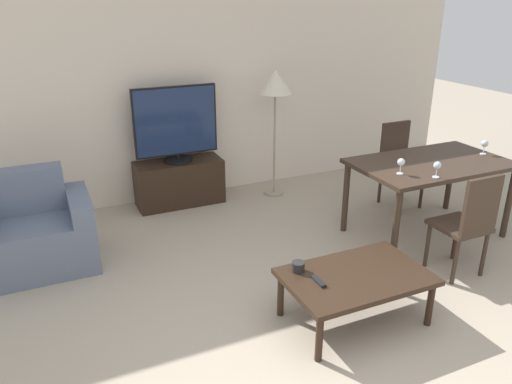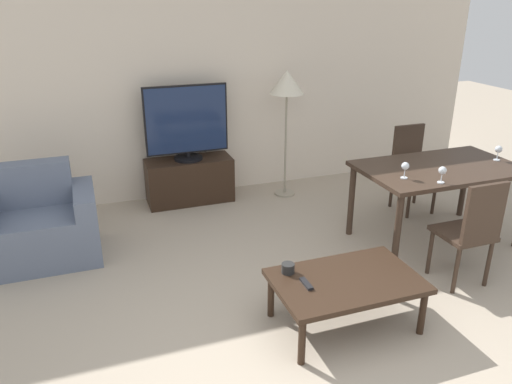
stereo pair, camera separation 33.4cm
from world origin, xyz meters
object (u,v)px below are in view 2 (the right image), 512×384
Objects in this scene: dining_table at (439,175)px; armchair at (40,226)px; dining_chair_far at (411,164)px; wine_glass_center at (405,167)px; cup_white_near at (288,268)px; wine_glass_right at (442,172)px; tv_stand at (190,180)px; dining_chair_near at (471,229)px; wine_glass_left at (499,150)px; coffee_table at (346,284)px; remote_primary at (306,284)px; tv at (187,123)px; floor_lamp at (287,87)px.

armchair is at bearing 165.79° from dining_table.
wine_glass_center is (-0.77, -0.91, 0.35)m from dining_chair_far.
cup_white_near is 0.65× the size of wine_glass_right.
tv_stand is (1.56, 0.86, -0.06)m from armchair.
tv_stand is at bearing 129.13° from wine_glass_right.
cup_white_near is (0.18, -2.46, 0.17)m from tv_stand.
tv_stand is at bearing 124.68° from dining_chair_near.
wine_glass_left is (2.45, 0.66, 0.44)m from cup_white_near.
dining_table is 1.97m from cup_white_near.
wine_glass_left reaches higher than armchair.
coffee_table is 0.31m from remote_primary.
tv is 0.89× the size of coffee_table.
dining_chair_near reaches higher than dining_table.
dining_chair_near is 1.57m from cup_white_near.
remote_primary is at bearing -109.54° from floor_lamp.
wine_glass_left is (0.63, -0.03, 0.19)m from dining_table.
armchair is at bearing 153.31° from dining_chair_near.
floor_lamp is at bearing 133.12° from wine_glass_left.
wine_glass_center is at bearing 22.15° from cup_white_near.
armchair is 2.53m from remote_primary.
dining_chair_near is at bearing -74.99° from floor_lamp.
remote_primary is (1.80, -1.79, 0.08)m from armchair.
armchair is 3.28m from wine_glass_center.
dining_table is 9.94× the size of remote_primary.
dining_chair_far is at bearing 39.00° from remote_primary.
armchair is at bearing -151.04° from tv.
remote_primary is at bearing -175.18° from dining_chair_near.
dining_table is at bearing 20.74° from cup_white_near.
dining_chair_near is 0.74m from wine_glass_center.
dining_chair_near is 0.63× the size of floor_lamp.
wine_glass_right is (1.49, 0.53, 0.47)m from remote_primary.
dining_chair_far is at bearing 34.79° from cup_white_near.
floor_lamp is at bearing 119.26° from dining_table.
wine_glass_center is at bearing -130.10° from dining_chair_far.
dining_chair_near reaches higher than remote_primary.
wine_glass_right is (-0.91, -0.32, 0.00)m from wine_glass_left.
dining_chair_far reaches higher than wine_glass_right.
armchair reaches higher than coffee_table.
coffee_table is at bearing -40.71° from armchair.
wine_glass_left is 1.00× the size of wine_glass_center.
cup_white_near is at bearing -157.85° from wine_glass_center.
dining_chair_near is at bearing -55.30° from tv.
dining_chair_near reaches higher than armchair.
armchair reaches higher than dining_table.
tv is 6.33× the size of wine_glass_center.
dining_chair_near is at bearing -67.77° from wine_glass_center.
dining_chair_near reaches higher than cup_white_near.
floor_lamp is 9.82× the size of remote_primary.
dining_table is at bearing -41.31° from tv.
armchair is at bearing -150.97° from tv_stand.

